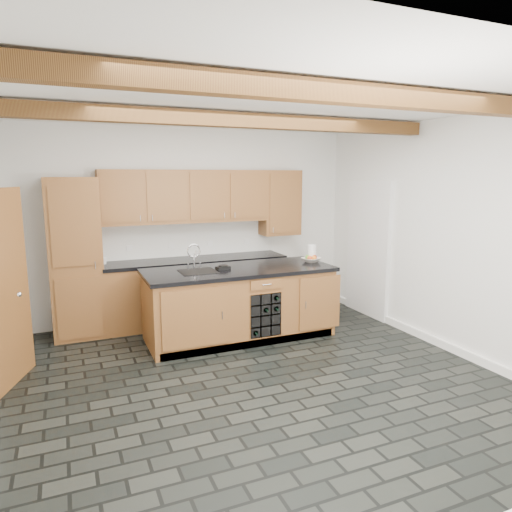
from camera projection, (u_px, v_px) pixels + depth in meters
The scene contains 10 objects.
ground at pixel (257, 380), 4.79m from camera, with size 5.00×5.00×0.00m, color black.
room_shell at pixel (231, 230), 4.98m from camera, with size 5.01×5.00×5.00m.
back_cabinetry at pixel (172, 256), 6.51m from camera, with size 3.65×0.62×2.20m.
island at pixel (240, 303), 5.99m from camera, with size 2.48×0.96×0.93m.
faucet at pixel (197, 268), 5.74m from camera, with size 0.45×0.40×0.34m.
kitchen_scale at pixel (223, 267), 5.84m from camera, with size 0.19×0.13×0.05m.
fruit_bowl at pixel (311, 260), 6.35m from camera, with size 0.25×0.25×0.06m, color beige.
fruit_cluster at pixel (311, 258), 6.34m from camera, with size 0.16×0.17×0.07m.
paper_towel at pixel (312, 253), 6.40m from camera, with size 0.12×0.12×0.23m, color white.
mug at pixel (103, 261), 6.18m from camera, with size 0.11×0.11×0.10m, color white.
Camera 1 is at (-1.76, -4.13, 2.11)m, focal length 32.00 mm.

